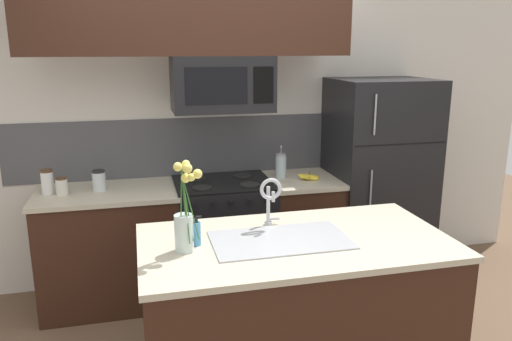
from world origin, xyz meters
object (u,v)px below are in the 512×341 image
Objects in this scene: storage_jar_medium at (62,186)px; dish_soap_bottle at (196,233)px; banana_bunch at (310,177)px; stove_range at (224,236)px; microwave at (222,84)px; sink_faucet at (270,195)px; french_press at (281,166)px; storage_jar_short at (99,180)px; refrigerator at (376,179)px; storage_jar_tall at (47,182)px; flower_vase at (185,223)px.

dish_soap_bottle is at bearing -54.72° from storage_jar_medium.
dish_soap_bottle reaches higher than banana_bunch.
microwave is (0.00, -0.02, 1.22)m from stove_range.
sink_faucet is at bearing -37.79° from storage_jar_medium.
dish_soap_bottle is at bearing -107.03° from microwave.
dish_soap_bottle is (-0.85, -1.26, -0.03)m from french_press.
dish_soap_bottle reaches higher than storage_jar_medium.
storage_jar_medium is 0.26m from storage_jar_short.
sink_faucet is (0.10, -1.01, -0.58)m from microwave.
french_press is at bearing 1.53° from storage_jar_short.
microwave is 4.51× the size of dish_soap_bottle.
stove_range is 5.64× the size of dish_soap_bottle.
banana_bunch is at bearing -2.94° from storage_jar_short.
refrigerator is at bearing 35.78° from dish_soap_bottle.
microwave is at bearing 72.97° from dish_soap_bottle.
storage_jar_medium is at bearing -176.89° from french_press.
microwave is 1.39m from storage_jar_medium.
storage_jar_tall is at bearing 143.02° from sink_faucet.
sink_faucet is at bearing -36.98° from storage_jar_tall.
storage_jar_medium is (-1.19, -0.01, -0.71)m from microwave.
sink_faucet is (-1.23, -1.05, 0.26)m from refrigerator.
storage_jar_medium is at bearing -179.50° from microwave.
microwave reaches higher than banana_bunch.
storage_jar_medium is at bearing 179.08° from banana_bunch.
storage_jar_tall is 0.97× the size of banana_bunch.
flower_vase is (-0.06, -0.07, 0.09)m from dish_soap_bottle.
storage_jar_tall is at bearing -178.60° from french_press.
storage_jar_medium is at bearing 125.28° from dish_soap_bottle.
dish_soap_bottle is at bearing -144.22° from refrigerator.
microwave reaches higher than dish_soap_bottle.
dish_soap_bottle is (0.93, -1.22, -0.02)m from storage_jar_tall.
flower_vase reaches higher than stove_range.
microwave reaches higher than flower_vase.
storage_jar_short is 0.58× the size of french_press.
sink_faucet reaches higher than storage_jar_medium.
refrigerator is 2.53m from storage_jar_medium.
refrigerator is at bearing 1.76° from microwave.
storage_jar_tall is at bearing 178.34° from microwave.
microwave is 1.46m from flower_vase.
storage_jar_medium is 1.64m from sink_faucet.
flower_vase is (-0.92, -1.33, 0.06)m from french_press.
refrigerator is at bearing 36.30° from flower_vase.
french_press is at bearing 3.11° from storage_jar_medium.
flower_vase is (-0.43, -1.27, 0.60)m from stove_range.
stove_range is 1.88× the size of flower_vase.
storage_jar_medium is (-1.19, -0.03, 0.51)m from stove_range.
banana_bunch is (0.70, -0.06, 0.47)m from stove_range.
microwave is 1.58m from refrigerator.
refrigerator is 2.10m from dish_soap_bottle.
dish_soap_bottle is (-0.36, -1.18, -0.71)m from microwave.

